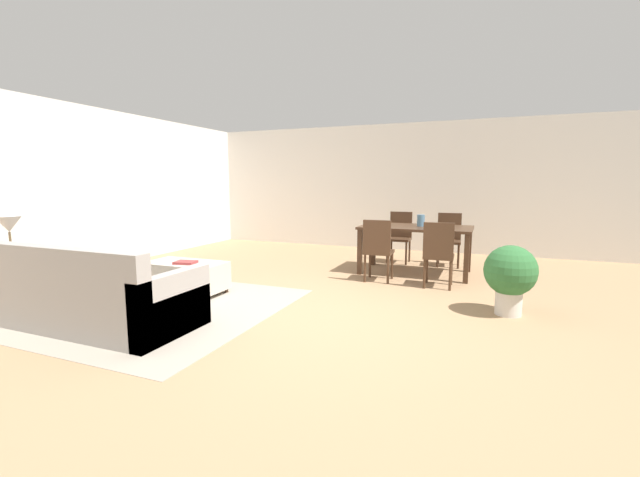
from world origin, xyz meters
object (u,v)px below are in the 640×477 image
at_px(side_table, 13,272).
at_px(potted_plant, 510,274).
at_px(table_lamp, 9,226).
at_px(dining_chair_near_right, 438,251).
at_px(couch, 95,298).
at_px(vase_centerpiece, 421,221).
at_px(dining_table, 416,232).
at_px(dining_chair_near_left, 378,247).
at_px(dining_chair_far_right, 449,236).
at_px(ottoman_table, 185,276).
at_px(dining_chair_far_left, 400,234).
at_px(book_on_ottoman, 186,262).

bearing_deg(side_table, potted_plant, 20.26).
distance_m(table_lamp, dining_chair_near_right, 5.23).
bearing_deg(couch, vase_centerpiece, 54.79).
bearing_deg(side_table, dining_chair_near_right, 33.02).
xyz_separation_m(table_lamp, dining_table, (3.92, 3.70, -0.29)).
xyz_separation_m(dining_table, dining_chair_near_right, (0.45, -0.85, -0.15)).
bearing_deg(dining_table, table_lamp, -136.68).
bearing_deg(dining_table, dining_chair_near_left, -117.04).
bearing_deg(dining_table, dining_chair_far_right, 63.26).
height_order(ottoman_table, dining_chair_near_left, dining_chair_near_left).
bearing_deg(dining_chair_far_left, dining_table, -63.86).
distance_m(dining_chair_far_left, vase_centerpiece, 1.02).
bearing_deg(dining_chair_near_left, ottoman_table, -143.78).
relative_size(side_table, vase_centerpiece, 2.99).
xyz_separation_m(ottoman_table, dining_chair_near_right, (3.04, 1.54, 0.28)).
bearing_deg(ottoman_table, dining_chair_near_left, 36.22).
bearing_deg(potted_plant, dining_table, 126.69).
relative_size(ottoman_table, side_table, 1.88).
distance_m(ottoman_table, dining_table, 3.55).
distance_m(ottoman_table, dining_chair_near_right, 3.42).
height_order(side_table, potted_plant, potted_plant).
bearing_deg(dining_chair_far_right, couch, -123.31).
distance_m(couch, vase_centerpiece, 4.65).
relative_size(couch, dining_chair_far_left, 2.23).
bearing_deg(ottoman_table, dining_chair_near_right, 26.93).
bearing_deg(book_on_ottoman, dining_chair_near_left, 38.53).
height_order(dining_chair_far_left, potted_plant, dining_chair_far_left).
bearing_deg(dining_chair_near_left, couch, -126.60).
relative_size(couch, dining_table, 1.19).
distance_m(dining_chair_near_right, book_on_ottoman, 3.37).
bearing_deg(ottoman_table, vase_centerpiece, 42.43).
bearing_deg(vase_centerpiece, dining_chair_far_right, 66.30).
bearing_deg(potted_plant, side_table, -159.74).
height_order(dining_chair_far_left, dining_chair_far_right, same).
relative_size(side_table, dining_table, 0.32).
relative_size(couch, dining_chair_near_right, 2.23).
xyz_separation_m(dining_chair_far_left, book_on_ottoman, (-2.08, -3.34, -0.08)).
relative_size(table_lamp, book_on_ottoman, 2.02).
bearing_deg(potted_plant, dining_chair_far_right, 108.35).
xyz_separation_m(couch, dining_chair_far_right, (3.03, 4.62, 0.23)).
height_order(ottoman_table, table_lamp, table_lamp).
height_order(couch, dining_chair_near_left, dining_chair_near_left).
bearing_deg(table_lamp, potted_plant, 20.26).
xyz_separation_m(side_table, table_lamp, (0.00, -0.00, 0.53)).
bearing_deg(side_table, book_on_ottoman, 40.86).
xyz_separation_m(ottoman_table, side_table, (-1.33, -1.30, 0.20)).
bearing_deg(book_on_ottoman, dining_table, 44.62).
xyz_separation_m(dining_chair_near_left, dining_chair_near_right, (0.86, -0.05, 0.00)).
relative_size(side_table, dining_chair_far_right, 0.60).
bearing_deg(dining_chair_near_right, ottoman_table, -153.07).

